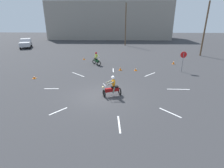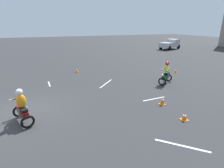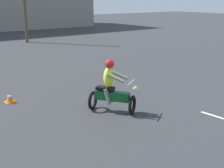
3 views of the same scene
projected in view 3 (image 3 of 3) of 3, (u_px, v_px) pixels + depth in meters
motorcycle_rider_background at (111, 89)px, 9.55m from camera, size 1.25×1.50×1.66m
traffic_cone_near_right at (10, 98)px, 10.57m from camera, size 0.32×0.32×0.32m
lane_stripe_n at (224, 119)px, 9.15m from camera, size 0.16×1.56×0.01m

